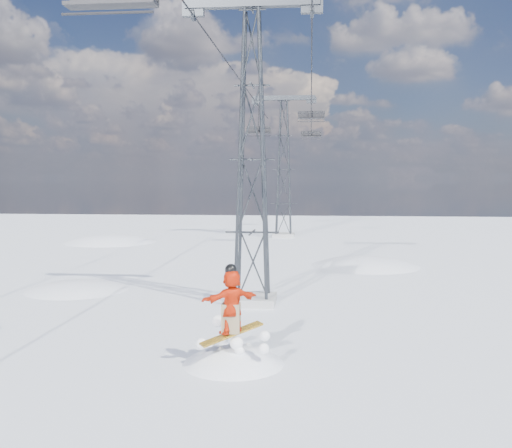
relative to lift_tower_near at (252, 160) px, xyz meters
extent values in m
plane|color=white|center=(-0.80, -8.00, -5.47)|extent=(120.00, 120.00, 0.00)
sphere|color=white|center=(5.20, 10.00, -14.97)|extent=(20.00, 20.00, 20.00)
sphere|color=white|center=(-12.80, 20.00, -15.87)|extent=(22.00, 22.00, 22.00)
cube|color=#999999|center=(0.00, 0.00, -5.32)|extent=(1.80, 1.80, 0.30)
cube|color=#2E3236|center=(0.00, 0.00, 5.78)|extent=(5.00, 0.35, 0.35)
cube|color=#2E3236|center=(-2.20, 0.00, 5.58)|extent=(0.80, 0.25, 0.50)
cube|color=#2E3236|center=(2.20, 0.00, 5.58)|extent=(0.80, 0.25, 0.50)
cube|color=#999999|center=(0.00, 25.00, -5.32)|extent=(1.80, 1.80, 0.30)
cube|color=#2E3236|center=(0.00, 25.00, 5.78)|extent=(5.00, 0.35, 0.35)
cube|color=#2E3236|center=(-2.20, 25.00, 5.58)|extent=(0.80, 0.25, 0.50)
cube|color=#2E3236|center=(2.20, 25.00, 5.58)|extent=(0.80, 0.25, 0.50)
cylinder|color=black|center=(-2.20, 11.50, 5.38)|extent=(0.06, 51.00, 0.06)
cylinder|color=black|center=(2.20, 11.50, 5.38)|extent=(0.06, 51.00, 0.06)
sphere|color=white|center=(0.25, -7.12, -7.22)|extent=(4.40, 4.40, 4.40)
cube|color=gold|center=(0.25, -7.42, -4.60)|extent=(1.56, 1.17, 0.42)
imported|color=red|center=(0.25, -7.42, -3.76)|extent=(1.53, 1.22, 1.63)
cube|color=#7D6B4D|center=(0.25, -7.42, -4.20)|extent=(0.57, 0.54, 0.75)
sphere|color=black|center=(0.25, -7.42, -2.97)|extent=(0.30, 0.30, 0.30)
cube|color=black|center=(-2.20, -8.92, 3.14)|extent=(2.04, 0.46, 0.08)
cylinder|color=black|center=(-2.20, -9.18, 2.89)|extent=(2.04, 0.06, 0.06)
cylinder|color=black|center=(2.20, 17.66, 4.38)|extent=(0.07, 0.07, 2.01)
cube|color=black|center=(2.20, 17.66, 3.37)|extent=(1.83, 0.41, 0.07)
cube|color=black|center=(2.20, 17.86, 3.64)|extent=(1.83, 0.05, 0.50)
cylinder|color=black|center=(2.20, 17.43, 3.14)|extent=(1.83, 0.05, 0.05)
cylinder|color=black|center=(2.20, 17.38, 3.69)|extent=(1.83, 0.05, 0.05)
cylinder|color=black|center=(-2.20, 26.53, 4.25)|extent=(0.08, 0.08, 2.27)
cube|color=black|center=(-2.20, 26.53, 3.11)|extent=(2.06, 0.46, 0.08)
cube|color=black|center=(-2.20, 26.75, 3.42)|extent=(2.06, 0.06, 0.57)
cylinder|color=black|center=(-2.20, 26.27, 2.86)|extent=(2.06, 0.06, 0.06)
cylinder|color=black|center=(-2.20, 26.22, 3.48)|extent=(2.06, 0.05, 0.05)
cylinder|color=black|center=(2.20, 33.06, 4.32)|extent=(0.08, 0.08, 2.12)
cube|color=black|center=(2.20, 33.06, 3.27)|extent=(1.92, 0.43, 0.08)
cube|color=black|center=(2.20, 33.27, 3.55)|extent=(1.92, 0.06, 0.53)
cylinder|color=black|center=(2.20, 32.82, 3.03)|extent=(1.92, 0.06, 0.06)
cylinder|color=black|center=(2.20, 32.77, 3.60)|extent=(1.92, 0.05, 0.05)
camera|label=1|loc=(2.21, -21.43, -0.68)|focal=40.00mm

